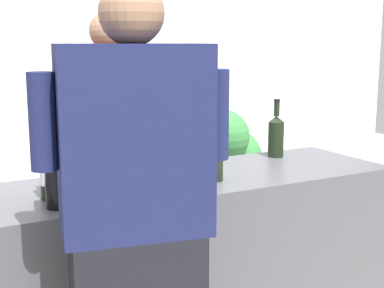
{
  "coord_description": "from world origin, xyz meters",
  "views": [
    {
      "loc": [
        -0.98,
        -2.11,
        1.5
      ],
      "look_at": [
        0.15,
        0.0,
        1.05
      ],
      "focal_mm": 51.38,
      "sensor_mm": 36.0,
      "label": 1
    }
  ],
  "objects_px": {
    "person_server": "(112,169)",
    "person_guest": "(136,258)",
    "wine_bottle_3": "(56,178)",
    "wine_bottle_1": "(81,175)",
    "wine_glass": "(143,165)",
    "wine_bottle_0": "(276,135)",
    "potted_shrub": "(225,163)",
    "wine_bottle_4": "(214,152)",
    "wine_bottle_5": "(50,168)"
  },
  "relations": [
    {
      "from": "person_server",
      "to": "person_guest",
      "type": "xyz_separation_m",
      "value": [
        -0.38,
        -1.26,
        0.01
      ]
    },
    {
      "from": "wine_bottle_3",
      "to": "person_server",
      "type": "height_order",
      "value": "person_server"
    },
    {
      "from": "person_guest",
      "to": "wine_bottle_3",
      "type": "bearing_deg",
      "value": 111.9
    },
    {
      "from": "wine_bottle_1",
      "to": "wine_glass",
      "type": "relative_size",
      "value": 1.82
    },
    {
      "from": "wine_bottle_0",
      "to": "wine_bottle_1",
      "type": "xyz_separation_m",
      "value": [
        -1.15,
        -0.35,
        -0.01
      ]
    },
    {
      "from": "wine_bottle_0",
      "to": "wine_bottle_1",
      "type": "height_order",
      "value": "wine_bottle_0"
    },
    {
      "from": "person_server",
      "to": "person_guest",
      "type": "height_order",
      "value": "person_guest"
    },
    {
      "from": "wine_bottle_0",
      "to": "person_guest",
      "type": "distance_m",
      "value": 1.34
    },
    {
      "from": "wine_bottle_1",
      "to": "person_guest",
      "type": "xyz_separation_m",
      "value": [
        0.05,
        -0.39,
        -0.2
      ]
    },
    {
      "from": "wine_bottle_3",
      "to": "potted_shrub",
      "type": "distance_m",
      "value": 1.94
    },
    {
      "from": "wine_bottle_0",
      "to": "wine_bottle_3",
      "type": "xyz_separation_m",
      "value": [
        -1.25,
        -0.36,
        -0.0
      ]
    },
    {
      "from": "wine_bottle_1",
      "to": "potted_shrub",
      "type": "height_order",
      "value": "wine_bottle_1"
    },
    {
      "from": "person_server",
      "to": "person_guest",
      "type": "distance_m",
      "value": 1.32
    },
    {
      "from": "person_guest",
      "to": "person_server",
      "type": "bearing_deg",
      "value": 73.3
    },
    {
      "from": "potted_shrub",
      "to": "wine_glass",
      "type": "bearing_deg",
      "value": -133.49
    },
    {
      "from": "wine_glass",
      "to": "potted_shrub",
      "type": "distance_m",
      "value": 1.66
    },
    {
      "from": "wine_bottle_4",
      "to": "wine_bottle_5",
      "type": "distance_m",
      "value": 0.7
    },
    {
      "from": "wine_bottle_3",
      "to": "wine_bottle_1",
      "type": "bearing_deg",
      "value": 6.25
    },
    {
      "from": "wine_bottle_3",
      "to": "wine_bottle_5",
      "type": "distance_m",
      "value": 0.13
    },
    {
      "from": "wine_glass",
      "to": "wine_bottle_1",
      "type": "bearing_deg",
      "value": -172.76
    },
    {
      "from": "wine_bottle_4",
      "to": "wine_bottle_3",
      "type": "bearing_deg",
      "value": -173.68
    },
    {
      "from": "wine_bottle_1",
      "to": "person_guest",
      "type": "height_order",
      "value": "person_guest"
    },
    {
      "from": "wine_bottle_1",
      "to": "wine_bottle_4",
      "type": "xyz_separation_m",
      "value": [
        0.61,
        0.07,
        0.02
      ]
    },
    {
      "from": "person_guest",
      "to": "potted_shrub",
      "type": "height_order",
      "value": "person_guest"
    },
    {
      "from": "wine_bottle_5",
      "to": "person_server",
      "type": "xyz_separation_m",
      "value": [
        0.52,
        0.75,
        -0.22
      ]
    },
    {
      "from": "wine_bottle_0",
      "to": "wine_bottle_4",
      "type": "relative_size",
      "value": 0.93
    },
    {
      "from": "wine_bottle_3",
      "to": "wine_bottle_4",
      "type": "relative_size",
      "value": 0.92
    },
    {
      "from": "wine_bottle_3",
      "to": "wine_glass",
      "type": "height_order",
      "value": "wine_bottle_3"
    },
    {
      "from": "wine_glass",
      "to": "potted_shrub",
      "type": "height_order",
      "value": "same"
    },
    {
      "from": "wine_bottle_3",
      "to": "person_guest",
      "type": "bearing_deg",
      "value": -68.1
    },
    {
      "from": "person_guest",
      "to": "wine_bottle_0",
      "type": "bearing_deg",
      "value": 33.9
    },
    {
      "from": "person_guest",
      "to": "wine_bottle_4",
      "type": "bearing_deg",
      "value": 39.42
    },
    {
      "from": "wine_bottle_0",
      "to": "person_server",
      "type": "height_order",
      "value": "person_server"
    },
    {
      "from": "wine_bottle_4",
      "to": "person_guest",
      "type": "xyz_separation_m",
      "value": [
        -0.56,
        -0.46,
        -0.21
      ]
    },
    {
      "from": "wine_bottle_5",
      "to": "wine_glass",
      "type": "relative_size",
      "value": 1.99
    },
    {
      "from": "wine_bottle_1",
      "to": "person_guest",
      "type": "distance_m",
      "value": 0.44
    },
    {
      "from": "wine_bottle_0",
      "to": "wine_glass",
      "type": "bearing_deg",
      "value": -160.57
    },
    {
      "from": "wine_bottle_3",
      "to": "wine_bottle_4",
      "type": "height_order",
      "value": "wine_bottle_4"
    },
    {
      "from": "wine_bottle_0",
      "to": "wine_bottle_3",
      "type": "relative_size",
      "value": 1.01
    },
    {
      "from": "wine_bottle_4",
      "to": "wine_bottle_5",
      "type": "xyz_separation_m",
      "value": [
        -0.7,
        0.05,
        -0.01
      ]
    },
    {
      "from": "potted_shrub",
      "to": "wine_bottle_3",
      "type": "bearing_deg",
      "value": -140.42
    },
    {
      "from": "person_server",
      "to": "wine_bottle_3",
      "type": "bearing_deg",
      "value": -121.04
    },
    {
      "from": "wine_glass",
      "to": "person_server",
      "type": "bearing_deg",
      "value": 78.43
    },
    {
      "from": "wine_bottle_5",
      "to": "person_server",
      "type": "relative_size",
      "value": 0.2
    },
    {
      "from": "wine_bottle_1",
      "to": "wine_bottle_4",
      "type": "distance_m",
      "value": 0.62
    },
    {
      "from": "wine_bottle_4",
      "to": "person_server",
      "type": "xyz_separation_m",
      "value": [
        -0.18,
        0.8,
        -0.22
      ]
    },
    {
      "from": "wine_bottle_4",
      "to": "wine_glass",
      "type": "bearing_deg",
      "value": -174.37
    },
    {
      "from": "wine_bottle_0",
      "to": "wine_bottle_3",
      "type": "distance_m",
      "value": 1.3
    },
    {
      "from": "wine_bottle_4",
      "to": "wine_bottle_5",
      "type": "height_order",
      "value": "wine_bottle_5"
    },
    {
      "from": "person_server",
      "to": "wine_bottle_0",
      "type": "bearing_deg",
      "value": -36.15
    }
  ]
}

